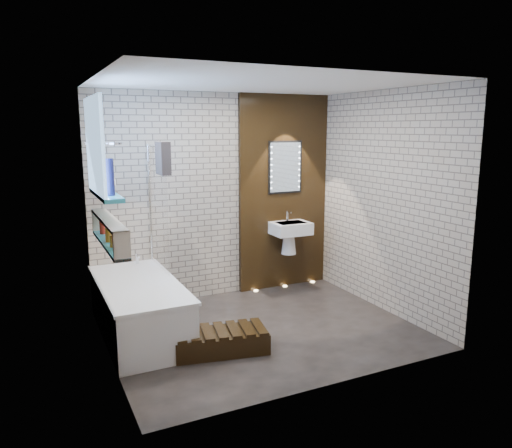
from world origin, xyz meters
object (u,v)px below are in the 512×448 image
walnut_step (221,342)px  led_mirror (285,167)px  washbasin (290,233)px  bath_screen (158,208)px  bathtub (139,308)px

walnut_step → led_mirror: bearing=44.7°
washbasin → bath_screen: bearing=-174.2°
washbasin → led_mirror: led_mirror is taller
bathtub → led_mirror: size_ratio=2.49×
bath_screen → led_mirror: led_mirror is taller
bathtub → bath_screen: bearing=51.1°
washbasin → led_mirror: (0.00, 0.16, 0.86)m
bath_screen → walnut_step: 1.70m
bathtub → washbasin: size_ratio=3.00×
bath_screen → walnut_step: (0.27, -1.19, -1.18)m
bath_screen → bathtub: bearing=-128.9°
bath_screen → walnut_step: size_ratio=1.54×
led_mirror → walnut_step: (-1.55, -1.53, -1.55)m
bath_screen → led_mirror: bearing=10.7°
bathtub → led_mirror: bearing=19.8°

